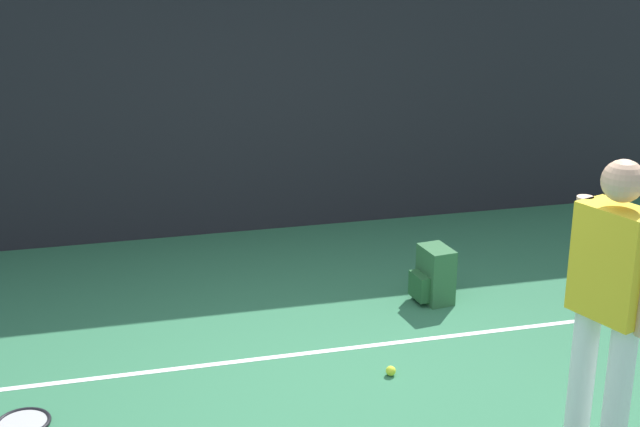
{
  "coord_description": "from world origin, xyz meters",
  "views": [
    {
      "loc": [
        -1.32,
        -4.83,
        2.81
      ],
      "look_at": [
        0.0,
        0.4,
        1.0
      ],
      "focal_mm": 48.65,
      "sensor_mm": 36.0,
      "label": 1
    }
  ],
  "objects_px": {
    "tennis_ball_near_player": "(391,371)",
    "tennis_racket": "(18,424)",
    "tennis_player": "(610,295)",
    "backpack": "(434,276)"
  },
  "relations": [
    {
      "from": "tennis_ball_near_player",
      "to": "tennis_racket",
      "type": "bearing_deg",
      "value": -179.14
    },
    {
      "from": "tennis_racket",
      "to": "backpack",
      "type": "height_order",
      "value": "backpack"
    },
    {
      "from": "tennis_racket",
      "to": "tennis_ball_near_player",
      "type": "distance_m",
      "value": 2.32
    },
    {
      "from": "tennis_racket",
      "to": "backpack",
      "type": "xyz_separation_m",
      "value": [
        3.02,
        1.08,
        0.2
      ]
    },
    {
      "from": "tennis_player",
      "to": "tennis_racket",
      "type": "distance_m",
      "value": 3.44
    },
    {
      "from": "tennis_player",
      "to": "tennis_racket",
      "type": "height_order",
      "value": "tennis_player"
    },
    {
      "from": "tennis_player",
      "to": "tennis_racket",
      "type": "relative_size",
      "value": 2.72
    },
    {
      "from": "tennis_player",
      "to": "backpack",
      "type": "distance_m",
      "value": 2.29
    },
    {
      "from": "backpack",
      "to": "tennis_ball_near_player",
      "type": "relative_size",
      "value": 6.67
    },
    {
      "from": "tennis_player",
      "to": "tennis_ball_near_player",
      "type": "bearing_deg",
      "value": 16.39
    }
  ]
}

